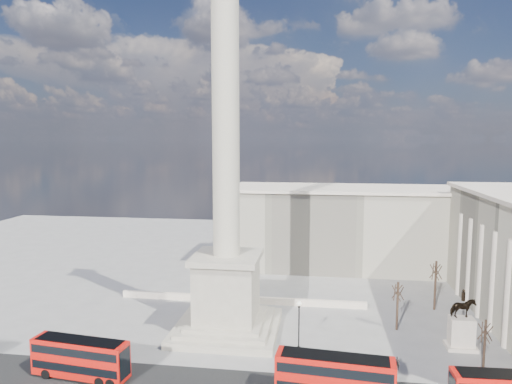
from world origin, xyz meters
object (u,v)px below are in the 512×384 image
Objects in this scene: red_bus_b at (335,378)px; victorian_lamp at (299,322)px; red_bus_a at (81,358)px; pedestrian_walking at (397,363)px; nelsons_column at (227,239)px; pedestrian_crossing at (355,361)px; equestrian_statue at (462,328)px; pedestrian_standing at (389,379)px.

victorian_lamp reaches higher than red_bus_b.
pedestrian_walking is (34.97, 6.72, -1.56)m from red_bus_a.
victorian_lamp reaches higher than pedestrian_walking.
pedestrian_crossing is (16.72, -8.20, -12.04)m from nelsons_column.
red_bus_a is 1.45× the size of equestrian_statue.
nelsons_column reaches higher than red_bus_a.
victorian_lamp is 3.63× the size of pedestrian_crossing.
red_bus_a is at bearing -157.00° from victorian_lamp.
equestrian_statue is 4.95× the size of pedestrian_standing.
equestrian_statue reaches higher than pedestrian_walking.
victorian_lamp reaches higher than pedestrian_standing.
nelsons_column is at bearing 53.86° from red_bus_a.
pedestrian_crossing is at bearing 18.54° from red_bus_a.
nelsons_column is 25.90m from pedestrian_walking.
red_bus_b is at bearing 141.57° from pedestrian_crossing.
pedestrian_walking is (-8.87, -6.70, -1.87)m from equestrian_statue.
pedestrian_standing is at bearing 11.86° from red_bus_a.
red_bus_a is 7.18× the size of pedestrian_walking.
pedestrian_crossing is (6.66, -3.64, -2.87)m from victorian_lamp.
pedestrian_crossing is (-4.77, -0.37, 0.10)m from pedestrian_walking.
red_bus_b is 11.49m from victorian_lamp.
pedestrian_standing is 4.68m from pedestrian_crossing.
nelsons_column is 7.84× the size of victorian_lamp.
red_bus_b is at bearing 5.30° from red_bus_a.
red_bus_a is 6.40× the size of pedestrian_crossing.
equestrian_statue reaches higher than victorian_lamp.
nelsons_column is 22.48m from red_bus_a.
nelsons_column is 28.44× the size of pedestrian_crossing.
pedestrian_standing is (-10.33, -10.37, -1.87)m from equestrian_statue.
red_bus_a is 25.60m from victorian_lamp.
pedestrian_crossing is (-13.65, -7.08, -1.77)m from equestrian_statue.
pedestrian_walking is 3.95m from pedestrian_standing.
pedestrian_walking is (21.49, -7.83, -12.14)m from nelsons_column.
pedestrian_crossing is at bearing -46.08° from pedestrian_standing.
nelsons_column is 4.45× the size of red_bus_a.
victorian_lamp is 12.52m from pedestrian_standing.
nelsons_column reaches higher than pedestrian_standing.
nelsons_column reaches higher than pedestrian_walking.
red_bus_b is at bearing -120.18° from pedestrian_walking.
equestrian_statue is (30.37, -1.13, -10.27)m from nelsons_column.
victorian_lamp is at bearing -36.09° from pedestrian_standing.
victorian_lamp is (-4.14, 10.65, 1.24)m from red_bus_b.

